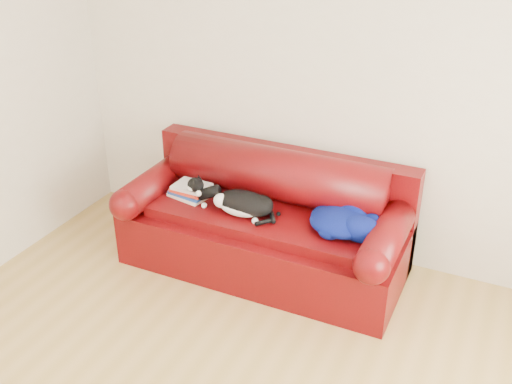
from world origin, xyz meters
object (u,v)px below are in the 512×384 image
sofa_base (264,240)px  cat (243,204)px  book_stack (191,191)px  blanket (344,221)px

sofa_base → cat: cat is taller
book_stack → sofa_base: bearing=4.4°
book_stack → blanket: bearing=0.8°
sofa_base → blanket: size_ratio=3.91×
sofa_base → book_stack: book_stack is taller
book_stack → cat: cat is taller
book_stack → blanket: blanket is taller
blanket → cat: bearing=-172.3°
sofa_base → book_stack: bearing=-175.6°
book_stack → cat: 0.49m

